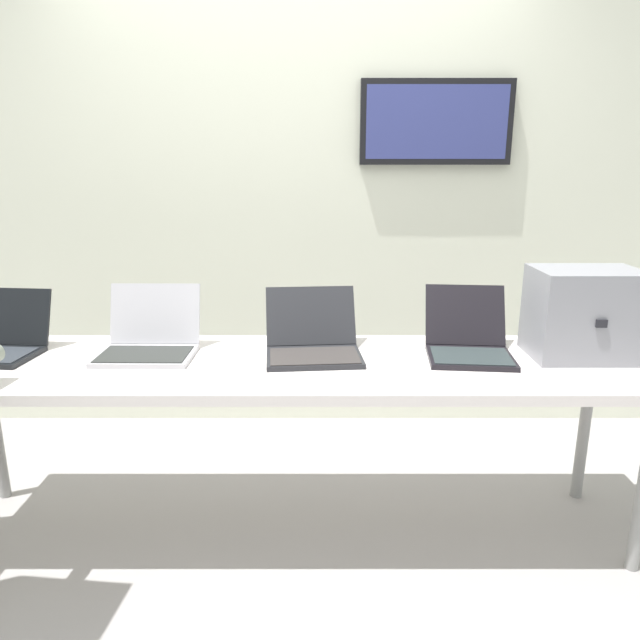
% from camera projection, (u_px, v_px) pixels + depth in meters
% --- Properties ---
extents(ground, '(8.00, 8.00, 0.04)m').
position_uv_depth(ground, '(287.00, 532.00, 2.47)').
color(ground, '#9B9795').
extents(back_wall, '(8.00, 0.11, 2.77)m').
position_uv_depth(back_wall, '(296.00, 184.00, 3.19)').
color(back_wall, silver).
rests_on(back_wall, ground).
extents(workbench, '(2.86, 0.70, 0.75)m').
position_uv_depth(workbench, '(284.00, 373.00, 2.28)').
color(workbench, silver).
rests_on(workbench, ground).
extents(equipment_box, '(0.41, 0.30, 0.35)m').
position_uv_depth(equipment_box, '(582.00, 313.00, 2.29)').
color(equipment_box, gray).
rests_on(equipment_box, workbench).
extents(laptop_station_1, '(0.38, 0.34, 0.26)m').
position_uv_depth(laptop_station_1, '(148.00, 339.00, 2.35)').
color(laptop_station_1, '#B1B0B7').
rests_on(laptop_station_1, workbench).
extents(laptop_station_2, '(0.40, 0.42, 0.24)m').
position_uv_depth(laptop_station_2, '(312.00, 341.00, 2.34)').
color(laptop_station_2, '#222326').
rests_on(laptop_station_2, workbench).
extents(laptop_station_3, '(0.36, 0.42, 0.25)m').
position_uv_depth(laptop_station_3, '(467.00, 341.00, 2.34)').
color(laptop_station_3, black).
rests_on(laptop_station_3, workbench).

